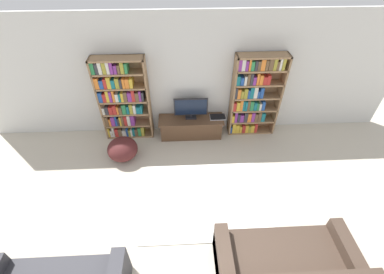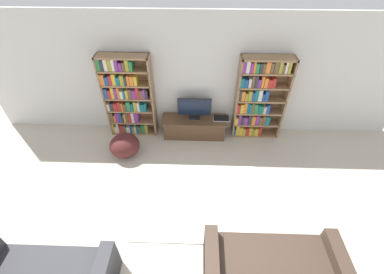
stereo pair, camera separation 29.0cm
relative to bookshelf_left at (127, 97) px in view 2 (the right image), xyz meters
The scene contains 8 objects.
wall_back 1.45m from the bookshelf_left, ahead, with size 8.80×0.06×2.60m.
bookshelf_left is the anchor object (origin of this frame).
bookshelf_right 2.73m from the bookshelf_left, ahead, with size 1.03×0.30×1.84m.
tv_stand 1.58m from the bookshelf_left, ahead, with size 1.42×0.46×0.45m.
television 1.44m from the bookshelf_left, ahead, with size 0.72×0.16×0.49m.
laptop 2.06m from the bookshelf_left, ahead, with size 0.34×0.23×0.03m.
area_rug 2.61m from the bookshelf_left, 50.06° to the right, with size 2.19×1.63×0.02m.
beanbag_ottoman 1.02m from the bookshelf_left, 89.87° to the right, with size 0.61×0.61×0.45m, color #4C1E1E.
Camera 2 is at (0.13, -0.53, 3.83)m, focal length 24.00 mm.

